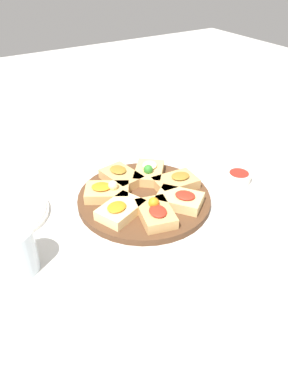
% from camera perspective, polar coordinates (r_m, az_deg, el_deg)
% --- Properties ---
extents(ground_plane, '(3.00, 3.00, 0.00)m').
position_cam_1_polar(ground_plane, '(0.90, -0.00, -1.47)').
color(ground_plane, beige).
extents(serving_board, '(0.32, 0.32, 0.02)m').
position_cam_1_polar(serving_board, '(0.90, -0.00, -1.06)').
color(serving_board, '#51331E').
rests_on(serving_board, ground_plane).
extents(focaccia_slice_0, '(0.08, 0.11, 0.03)m').
position_cam_1_polar(focaccia_slice_0, '(0.92, 4.90, 1.49)').
color(focaccia_slice_0, tan).
rests_on(focaccia_slice_0, serving_board).
extents(focaccia_slice_1, '(0.12, 0.12, 0.04)m').
position_cam_1_polar(focaccia_slice_1, '(0.96, 0.76, 3.06)').
color(focaccia_slice_1, tan).
rests_on(focaccia_slice_1, serving_board).
extents(focaccia_slice_2, '(0.11, 0.08, 0.03)m').
position_cam_1_polar(focaccia_slice_2, '(0.94, -3.51, 2.37)').
color(focaccia_slice_2, tan).
rests_on(focaccia_slice_2, serving_board).
extents(focaccia_slice_3, '(0.11, 0.12, 0.04)m').
position_cam_1_polar(focaccia_slice_3, '(0.89, -5.65, 0.09)').
color(focaccia_slice_3, tan).
rests_on(focaccia_slice_3, serving_board).
extents(focaccia_slice_4, '(0.10, 0.12, 0.03)m').
position_cam_1_polar(focaccia_slice_4, '(0.83, -3.63, -2.72)').
color(focaccia_slice_4, '#E5C689').
rests_on(focaccia_slice_4, serving_board).
extents(focaccia_slice_5, '(0.12, 0.09, 0.04)m').
position_cam_1_polar(focaccia_slice_5, '(0.82, 1.81, -3.17)').
color(focaccia_slice_5, tan).
rests_on(focaccia_slice_5, serving_board).
extents(focaccia_slice_6, '(0.12, 0.12, 0.03)m').
position_cam_1_polar(focaccia_slice_6, '(0.86, 5.48, -1.14)').
color(focaccia_slice_6, '#DBB775').
rests_on(focaccia_slice_6, serving_board).
extents(plate_left, '(0.25, 0.25, 0.02)m').
position_cam_1_polar(plate_left, '(0.76, 20.50, -11.77)').
color(plate_left, white).
rests_on(plate_left, ground_plane).
extents(plate_right, '(0.21, 0.21, 0.02)m').
position_cam_1_polar(plate_right, '(0.91, -20.88, -3.04)').
color(plate_right, white).
rests_on(plate_right, ground_plane).
extents(water_glass, '(0.08, 0.08, 0.09)m').
position_cam_1_polar(water_glass, '(0.74, -19.02, -8.43)').
color(water_glass, silver).
rests_on(water_glass, ground_plane).
extents(napkin_stack, '(0.17, 0.16, 0.01)m').
position_cam_1_polar(napkin_stack, '(1.16, 6.98, 7.32)').
color(napkin_stack, white).
rests_on(napkin_stack, ground_plane).
extents(dipping_bowl, '(0.06, 0.06, 0.03)m').
position_cam_1_polar(dipping_bowl, '(1.00, 14.21, 2.25)').
color(dipping_bowl, silver).
rests_on(dipping_bowl, ground_plane).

